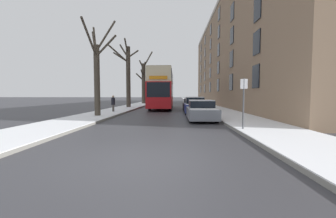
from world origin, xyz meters
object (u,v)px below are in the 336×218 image
Objects in this scene: parked_car_1 at (195,106)px; street_sign_post at (243,101)px; parked_car_0 at (201,111)px; bare_tree_left_2 at (144,81)px; bare_tree_left_0 at (97,71)px; pedestrian_left_sidewalk at (113,103)px; oncoming_van at (163,97)px; double_decker_bus at (162,88)px; parked_car_2 at (191,104)px; bare_tree_left_1 at (128,74)px.

street_sign_post is (1.36, -10.22, 0.70)m from parked_car_1.
bare_tree_left_2 is at bearing 106.39° from parked_car_0.
bare_tree_left_0 reaches higher than pedestrian_left_sidewalk.
pedestrian_left_sidewalk is at bearing -97.68° from oncoming_van.
bare_tree_left_2 is 20.45m from pedestrian_left_sidewalk.
bare_tree_left_2 is 14.44m from double_decker_bus.
pedestrian_left_sidewalk is at bearing 130.39° from street_sign_post.
parked_car_2 is 19.72m from oncoming_van.
parked_car_2 is at bearing -63.55° from bare_tree_left_2.
oncoming_van is at bearing 98.25° from parked_car_0.
bare_tree_left_1 is at bearing 91.38° from bare_tree_left_0.
bare_tree_left_2 is at bearing 107.05° from double_decker_bus.
street_sign_post is (8.92, -6.37, -2.04)m from bare_tree_left_0.
bare_tree_left_0 is 11.84m from bare_tree_left_1.
bare_tree_left_1 is 1.70× the size of oncoming_van.
pedestrian_left_sidewalk is at bearing 90.24° from bare_tree_left_0.
parked_car_1 is at bearing -63.08° from double_decker_bus.
oncoming_van is at bearing -16.10° from pedestrian_left_sidewalk.
double_decker_bus is (4.13, 10.60, -0.85)m from bare_tree_left_0.
parked_car_0 is at bearing -90.00° from parked_car_1.
double_decker_bus is (4.42, -1.20, -1.78)m from bare_tree_left_1.
bare_tree_left_1 is 5.18× the size of pedestrian_left_sidewalk.
street_sign_post is at bearing -82.40° from parked_car_1.
parked_car_1 is 7.58m from pedestrian_left_sidewalk.
parked_car_1 is 1.78× the size of street_sign_post.
pedestrian_left_sidewalk is (0.06, -20.18, -3.26)m from bare_tree_left_2.
double_decker_bus is at bearing 154.74° from parked_car_2.
pedestrian_left_sidewalk reaches higher than parked_car_2.
double_decker_bus is (4.21, -13.73, -1.58)m from bare_tree_left_2.
bare_tree_left_0 is at bearing -89.82° from bare_tree_left_2.
parked_car_1 reaches higher than parked_car_2.
oncoming_van is at bearing 92.93° from double_decker_bus.
bare_tree_left_1 is 2.19× the size of parked_car_2.
parked_car_0 is 1.73× the size of street_sign_post.
parked_car_0 is at bearing -12.21° from bare_tree_left_0.
parked_car_2 is 1.60× the size of street_sign_post.
bare_tree_left_1 is 12.53m from bare_tree_left_2.
parked_car_0 is at bearing -59.73° from bare_tree_left_1.
parked_car_0 is 0.97× the size of parked_car_1.
street_sign_post is (9.00, -30.69, -2.76)m from bare_tree_left_2.
double_decker_bus is at bearing 105.76° from street_sign_post.
parked_car_0 is (3.43, -12.23, -1.95)m from double_decker_bus.
parked_car_2 is at bearing -77.31° from oncoming_van.
bare_tree_left_2 reaches higher than street_sign_post.
bare_tree_left_1 is 3.52× the size of street_sign_post.
street_sign_post is at bearing -74.24° from double_decker_bus.
bare_tree_left_2 is (0.21, 12.52, -0.20)m from bare_tree_left_1.
bare_tree_left_1 is 0.80× the size of double_decker_bus.
bare_tree_left_2 is 27.29m from parked_car_0.
pedestrian_left_sidewalk is (-4.15, -6.46, -1.68)m from double_decker_bus.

